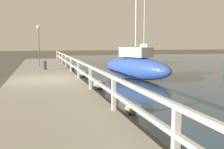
{
  "coord_description": "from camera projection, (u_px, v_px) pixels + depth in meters",
  "views": [
    {
      "loc": [
        -0.21,
        -12.93,
        2.0
      ],
      "look_at": [
        2.56,
        -2.93,
        0.76
      ],
      "focal_mm": 42.0,
      "sensor_mm": 36.0,
      "label": 1
    }
  ],
  "objects": [
    {
      "name": "ground_plane",
      "position": [
        45.0,
        85.0,
        12.67
      ],
      "size": [
        120.0,
        120.0,
        0.0
      ],
      "primitive_type": "plane",
      "color": "#4C473D"
    },
    {
      "name": "dock_walkway",
      "position": [
        45.0,
        82.0,
        12.65
      ],
      "size": [
        3.45,
        36.0,
        0.26
      ],
      "color": "gray",
      "rests_on": "ground"
    },
    {
      "name": "railing",
      "position": [
        78.0,
        66.0,
        12.99
      ],
      "size": [
        0.1,
        32.5,
        0.91
      ],
      "color": "beige",
      "rests_on": "dock_walkway"
    },
    {
      "name": "boulder_mid_strip",
      "position": [
        99.0,
        85.0,
        11.41
      ],
      "size": [
        0.55,
        0.49,
        0.41
      ],
      "color": "gray",
      "rests_on": "ground"
    },
    {
      "name": "boulder_upstream",
      "position": [
        72.0,
        68.0,
        19.67
      ],
      "size": [
        0.38,
        0.34,
        0.29
      ],
      "color": "slate",
      "rests_on": "ground"
    },
    {
      "name": "boulder_downstream",
      "position": [
        83.0,
        73.0,
        16.0
      ],
      "size": [
        0.48,
        0.43,
        0.36
      ],
      "color": "gray",
      "rests_on": "ground"
    },
    {
      "name": "boulder_water_edge",
      "position": [
        84.0,
        74.0,
        15.63
      ],
      "size": [
        0.49,
        0.44,
        0.37
      ],
      "color": "gray",
      "rests_on": "ground"
    },
    {
      "name": "boulder_far_strip",
      "position": [
        132.0,
        109.0,
        7.43
      ],
      "size": [
        0.41,
        0.37,
        0.31
      ],
      "color": "gray",
      "rests_on": "ground"
    },
    {
      "name": "mooring_bollard",
      "position": [
        45.0,
        65.0,
        17.41
      ],
      "size": [
        0.21,
        0.21,
        0.61
      ],
      "color": "#333338",
      "rests_on": "dock_walkway"
    },
    {
      "name": "dock_lamp",
      "position": [
        39.0,
        35.0,
        19.69
      ],
      "size": [
        0.29,
        0.29,
        3.11
      ],
      "color": "#514C47",
      "rests_on": "dock_walkway"
    },
    {
      "name": "sailboat_gray",
      "position": [
        144.0,
        56.0,
        25.34
      ],
      "size": [
        3.33,
        5.63,
        7.37
      ],
      "rotation": [
        0.0,
        0.0,
        -0.44
      ],
      "color": "gray",
      "rests_on": "water_surface"
    },
    {
      "name": "sailboat_blue",
      "position": [
        136.0,
        66.0,
        14.58
      ],
      "size": [
        3.13,
        5.18,
        6.27
      ],
      "rotation": [
        0.0,
        0.0,
        0.39
      ],
      "color": "#2D4C9E",
      "rests_on": "water_surface"
    }
  ]
}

